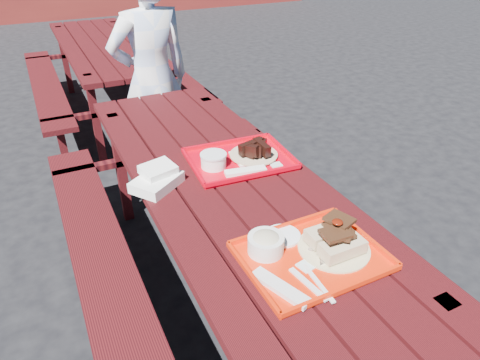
{
  "coord_description": "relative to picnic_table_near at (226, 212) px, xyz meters",
  "views": [
    {
      "loc": [
        -0.67,
        -1.5,
        1.73
      ],
      "look_at": [
        0.0,
        -0.15,
        0.82
      ],
      "focal_mm": 32.0,
      "sensor_mm": 36.0,
      "label": 1
    }
  ],
  "objects": [
    {
      "name": "person",
      "position": [
        0.07,
        1.36,
        0.23
      ],
      "size": [
        0.63,
        0.46,
        1.58
      ],
      "primitive_type": "imported",
      "rotation": [
        0.0,
        0.0,
        3.29
      ],
      "color": "#B7CBF3",
      "rests_on": "ground"
    },
    {
      "name": "picnic_table_far",
      "position": [
        0.0,
        2.8,
        0.0
      ],
      "size": [
        1.41,
        2.4,
        0.75
      ],
      "color": "#410C0E",
      "rests_on": "ground"
    },
    {
      "name": "picnic_table_near",
      "position": [
        0.0,
        0.0,
        0.0
      ],
      "size": [
        1.41,
        2.4,
        0.75
      ],
      "color": "#410C0E",
      "rests_on": "ground"
    },
    {
      "name": "far_tray",
      "position": [
        0.12,
        0.1,
        0.21
      ],
      "size": [
        0.5,
        0.41,
        0.08
      ],
      "color": "#C70012",
      "rests_on": "picnic_table_near"
    },
    {
      "name": "ground",
      "position": [
        0.0,
        0.0,
        -0.56
      ],
      "size": [
        60.0,
        60.0,
        0.0
      ],
      "primitive_type": "plane",
      "color": "black",
      "rests_on": "ground"
    },
    {
      "name": "near_tray",
      "position": [
        0.04,
        -0.6,
        0.23
      ],
      "size": [
        0.47,
        0.4,
        0.15
      ],
      "color": "red",
      "rests_on": "picnic_table_near"
    },
    {
      "name": "white_cloth",
      "position": [
        -0.29,
        0.07,
        0.23
      ],
      "size": [
        0.25,
        0.24,
        0.08
      ],
      "color": "white",
      "rests_on": "picnic_table_near"
    }
  ]
}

